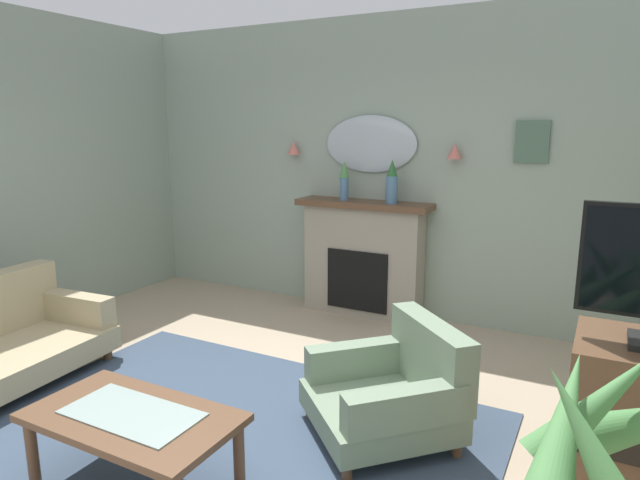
{
  "coord_description": "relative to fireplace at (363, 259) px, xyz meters",
  "views": [
    {
      "loc": [
        1.96,
        -2.17,
        1.89
      ],
      "look_at": [
        -0.11,
        1.73,
        0.96
      ],
      "focal_mm": 30.77,
      "sensor_mm": 36.0,
      "label": 1
    }
  ],
  "objects": [
    {
      "name": "armchair_near_fireplace",
      "position": [
        1.08,
        -1.97,
        -0.27
      ],
      "size": [
        1.15,
        1.15,
        0.71
      ],
      "color": "gray",
      "rests_on": "ground"
    },
    {
      "name": "mantel_vase_centre",
      "position": [
        -0.2,
        -0.03,
        0.8
      ],
      "size": [
        0.1,
        0.1,
        0.39
      ],
      "color": "#4C7093",
      "rests_on": "fireplace"
    },
    {
      "name": "wall_sconce_left",
      "position": [
        -0.85,
        0.09,
        1.09
      ],
      "size": [
        0.14,
        0.14,
        0.14
      ],
      "primitive_type": "cone",
      "color": "#D17066"
    },
    {
      "name": "wall_sconce_right",
      "position": [
        0.85,
        0.09,
        1.09
      ],
      "size": [
        0.14,
        0.14,
        0.14
      ],
      "primitive_type": "cone",
      "color": "#D17066"
    },
    {
      "name": "framed_picture",
      "position": [
        1.5,
        0.15,
        1.18
      ],
      "size": [
        0.28,
        0.03,
        0.36
      ],
      "primitive_type": "cube",
      "color": "#4C6B56"
    },
    {
      "name": "mantel_vase_left",
      "position": [
        0.3,
        -0.03,
        0.79
      ],
      "size": [
        0.11,
        0.11,
        0.42
      ],
      "color": "#4C7093",
      "rests_on": "fireplace"
    },
    {
      "name": "wall_mirror",
      "position": [
        -0.0,
        0.14,
        1.14
      ],
      "size": [
        0.96,
        0.06,
        0.56
      ],
      "primitive_type": "ellipsoid",
      "color": "#B2BCC6"
    },
    {
      "name": "floor",
      "position": [
        0.17,
        -2.76,
        -0.62
      ],
      "size": [
        6.67,
        6.87,
        0.1
      ],
      "primitive_type": "cube",
      "color": "tan",
      "rests_on": "ground"
    },
    {
      "name": "wall_back",
      "position": [
        0.17,
        0.22,
        0.9
      ],
      "size": [
        6.67,
        0.1,
        2.93
      ],
      "primitive_type": "cube",
      "color": "#93A393",
      "rests_on": "ground"
    },
    {
      "name": "fireplace",
      "position": [
        0.0,
        0.0,
        0.0
      ],
      "size": [
        1.36,
        0.36,
        1.16
      ],
      "color": "gray",
      "rests_on": "ground"
    },
    {
      "name": "coffee_table",
      "position": [
        0.08,
        -3.12,
        -0.19
      ],
      "size": [
        1.1,
        0.6,
        0.45
      ],
      "color": "brown",
      "rests_on": "ground"
    },
    {
      "name": "patterned_rug",
      "position": [
        0.17,
        -2.56,
        -0.56
      ],
      "size": [
        3.2,
        2.4,
        0.01
      ],
      "primitive_type": "cube",
      "color": "#38475B",
      "rests_on": "ground"
    }
  ]
}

